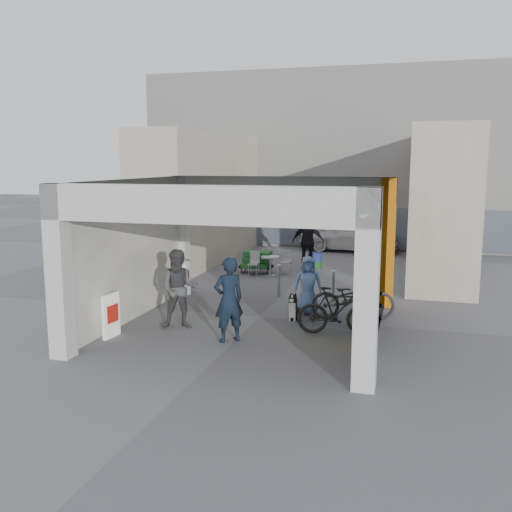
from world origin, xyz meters
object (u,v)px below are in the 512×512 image
(white_van, at_px, (350,235))
(bicycle_front, at_px, (353,298))
(man_with_dog, at_px, (229,300))
(produce_stand, at_px, (256,265))
(man_elderly, at_px, (308,285))
(border_collie, at_px, (293,309))
(bicycle_rear, at_px, (337,311))
(man_crates, at_px, (308,242))
(cafe_set, at_px, (269,266))
(man_back_turned, at_px, (180,289))

(white_van, bearing_deg, bicycle_front, -167.49)
(man_with_dog, relative_size, bicycle_front, 0.90)
(produce_stand, relative_size, man_elderly, 0.75)
(produce_stand, relative_size, border_collie, 1.60)
(man_with_dog, relative_size, bicycle_rear, 1.02)
(man_elderly, xyz_separation_m, man_crates, (-1.21, 6.27, 0.24))
(man_with_dog, xyz_separation_m, man_elderly, (1.23, 2.74, -0.18))
(bicycle_rear, bearing_deg, man_with_dog, 108.91)
(cafe_set, relative_size, man_elderly, 0.89)
(man_with_dog, distance_m, man_elderly, 3.01)
(produce_stand, height_order, border_collie, produce_stand)
(man_back_turned, xyz_separation_m, man_crates, (1.46, 8.36, 0.06))
(man_with_dog, distance_m, man_crates, 9.01)
(man_elderly, bearing_deg, white_van, 77.18)
(border_collie, distance_m, bicycle_rear, 1.52)
(man_back_turned, height_order, man_elderly, man_back_turned)
(bicycle_front, distance_m, bicycle_rear, 1.37)
(bicycle_front, bearing_deg, produce_stand, 22.95)
(white_van, bearing_deg, man_crates, 173.21)
(bicycle_front, bearing_deg, man_elderly, 65.17)
(produce_stand, distance_m, man_crates, 2.21)
(man_with_dog, distance_m, bicycle_front, 3.52)
(produce_stand, xyz_separation_m, white_van, (2.57, 5.96, 0.42))
(man_crates, relative_size, bicycle_rear, 1.09)
(white_van, bearing_deg, man_back_turned, 174.55)
(man_with_dog, xyz_separation_m, man_crates, (0.02, 9.01, 0.06))
(man_elderly, relative_size, man_crates, 0.76)
(produce_stand, distance_m, man_back_turned, 7.02)
(man_elderly, height_order, man_crates, man_crates)
(cafe_set, relative_size, bicycle_front, 0.65)
(border_collie, relative_size, bicycle_rear, 0.39)
(produce_stand, bearing_deg, bicycle_rear, -39.60)
(man_crates, bearing_deg, bicycle_front, 107.15)
(man_with_dog, height_order, bicycle_rear, man_with_dog)
(cafe_set, relative_size, man_crates, 0.67)
(man_back_turned, height_order, bicycle_rear, man_back_turned)
(man_back_turned, xyz_separation_m, white_van, (2.44, 12.95, -0.22))
(cafe_set, distance_m, man_back_turned, 6.98)
(cafe_set, height_order, border_collie, cafe_set)
(cafe_set, bearing_deg, bicycle_front, -55.32)
(man_with_dog, relative_size, man_elderly, 1.23)
(border_collie, xyz_separation_m, bicycle_front, (1.41, 0.48, 0.26))
(border_collie, xyz_separation_m, white_van, (-0.00, 11.55, 0.44))
(man_crates, height_order, bicycle_front, man_crates)
(man_with_dog, bearing_deg, man_back_turned, -66.88)
(man_elderly, bearing_deg, border_collie, -122.47)
(border_collie, height_order, man_elderly, man_elderly)
(border_collie, distance_m, bicycle_front, 1.52)
(man_back_turned, distance_m, man_crates, 8.49)
(man_elderly, bearing_deg, bicycle_front, -23.86)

